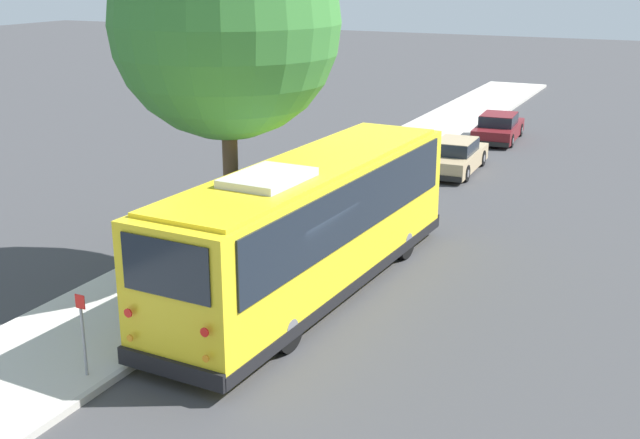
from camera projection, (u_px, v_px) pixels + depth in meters
name	position (u px, v px, depth m)	size (l,w,h in m)	color
ground_plane	(289.00, 312.00, 18.74)	(160.00, 160.00, 0.00)	#3D3D3F
sidewalk_slab	(168.00, 285.00, 20.13)	(80.00, 3.64, 0.15)	beige
curb_strip	(233.00, 298.00, 19.35)	(80.00, 0.14, 0.15)	#AAA69D
shuttle_bus	(312.00, 220.00, 19.39)	(11.40, 3.03, 3.45)	yellow
parked_sedan_tan	(456.00, 157.00, 31.34)	(4.48, 1.79, 1.30)	tan
parked_sedan_maroon	(498.00, 128.00, 37.05)	(4.43, 2.01, 1.26)	maroon
street_tree	(228.00, 6.00, 18.74)	(5.47, 5.47, 9.86)	brown
sign_post_near	(83.00, 334.00, 15.29)	(0.06, 0.22, 1.68)	gray
sign_post_far	(147.00, 304.00, 17.01)	(0.06, 0.22, 1.40)	gray
fire_hydrant	(375.00, 180.00, 28.10)	(0.22, 0.22, 0.81)	#99999E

